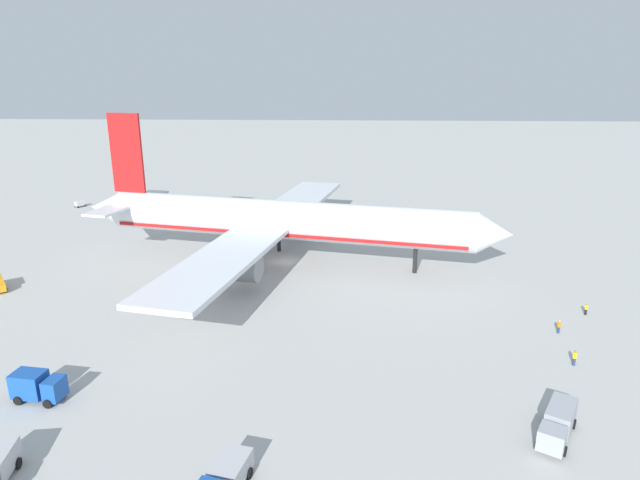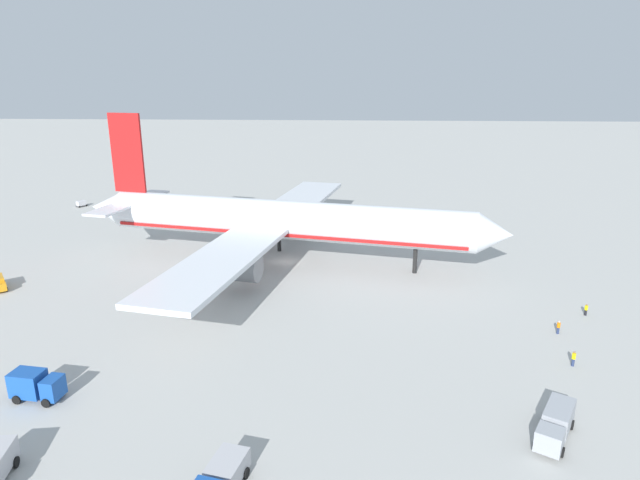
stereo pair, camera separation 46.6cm
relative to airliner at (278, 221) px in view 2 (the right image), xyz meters
The scene contains 10 objects.
ground_plane 7.28m from the airliner, ahead, with size 600.00×600.00×0.00m, color #B2B2AD.
airliner is the anchor object (origin of this frame).
service_truck_0 54.91m from the airliner, 56.44° to the right, with size 5.33×7.05×2.46m.
service_truck_2 46.52m from the airliner, 113.59° to the right, with size 5.15×2.92×2.93m.
service_truck_3 54.01m from the airliner, 87.39° to the right, with size 3.67×6.35×2.30m.
baggage_cart_0 65.04m from the airliner, 144.90° to the left, with size 2.49×2.89×1.40m.
ground_worker_0 47.94m from the airliner, 24.11° to the right, with size 0.41×0.41×1.61m.
ground_worker_2 45.76m from the airliner, 33.55° to the right, with size 0.54×0.54×1.68m.
ground_worker_4 49.59m from the airliner, 41.95° to the right, with size 0.43×0.43×1.78m.
traffic_cone_0 53.12m from the airliner, 37.17° to the left, with size 0.36×0.36×0.55m, color orange.
Camera 2 is at (10.59, -87.02, 30.58)m, focal length 30.44 mm.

